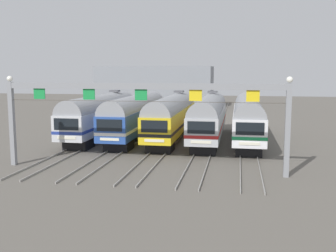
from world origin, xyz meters
name	(u,v)px	position (x,y,z in m)	size (l,w,h in m)	color
ground_plane	(172,140)	(0.00, 0.00, 0.00)	(160.00, 160.00, 0.00)	#5B564F
track_bed	(191,120)	(0.00, 17.00, 0.07)	(17.37, 70.00, 0.15)	gray
commuter_train_silver	(101,114)	(-7.93, 0.00, 2.69)	(2.88, 18.06, 5.05)	silver
commuter_train_blue	(136,114)	(-3.97, -0.01, 2.69)	(2.88, 18.06, 4.77)	#284C9E
commuter_train_yellow	(172,115)	(0.00, 0.00, 2.69)	(2.88, 18.06, 5.05)	gold
commuter_train_stainless	(209,116)	(3.97, 0.00, 2.69)	(2.88, 18.06, 5.05)	#B2B5BA
commuter_train_white	(248,117)	(7.93, -0.01, 2.69)	(2.88, 18.06, 4.77)	white
catenary_gantry	(141,100)	(0.00, -13.50, 5.23)	(21.11, 0.44, 6.97)	gray
maintenance_building	(155,86)	(-10.51, 41.18, 4.18)	(24.04, 10.00, 8.36)	gray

